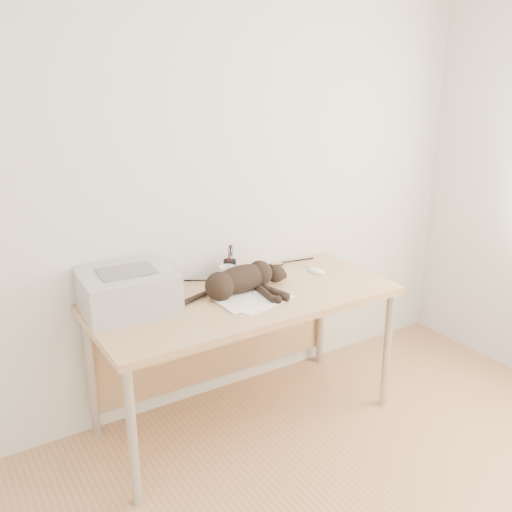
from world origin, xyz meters
TOP-DOWN VIEW (x-y plane):
  - wall_back at (0.00, 1.75)m, footprint 3.50×0.00m
  - desk at (0.00, 1.48)m, footprint 1.60×0.70m
  - printer at (-0.57, 1.54)m, footprint 0.46×0.40m
  - papers at (0.01, 1.32)m, footprint 0.38×0.30m
  - cat at (-0.01, 1.44)m, footprint 0.68×0.32m
  - mug at (0.02, 1.61)m, footprint 0.14×0.14m
  - pen_cup at (0.07, 1.68)m, footprint 0.07×0.07m
  - remote_grey at (0.12, 1.54)m, footprint 0.09×0.21m
  - remote_black at (0.17, 1.53)m, footprint 0.16×0.18m
  - mouse at (0.53, 1.48)m, footprint 0.09×0.13m
  - cable_tangle at (0.00, 1.70)m, footprint 1.36×0.08m

SIDE VIEW (x-z plane):
  - desk at x=0.00m, z-range 0.24..0.98m
  - papers at x=0.01m, z-range 0.74..0.75m
  - cable_tangle at x=0.00m, z-range 0.74..0.75m
  - remote_black at x=0.17m, z-range 0.74..0.76m
  - remote_grey at x=0.12m, z-range 0.74..0.76m
  - mouse at x=0.53m, z-range 0.74..0.78m
  - mug at x=0.02m, z-range 0.74..0.83m
  - pen_cup at x=0.07m, z-range 0.70..0.88m
  - cat at x=-0.01m, z-range 0.73..0.88m
  - printer at x=-0.57m, z-range 0.74..0.94m
  - wall_back at x=0.00m, z-range -0.45..3.05m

